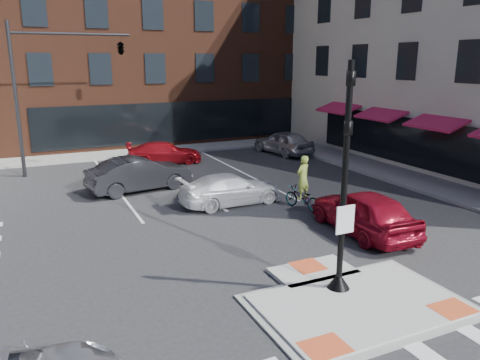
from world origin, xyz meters
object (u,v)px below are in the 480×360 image
bg_car_silver (283,142)px  cyclist (302,191)px  bg_car_red (164,153)px  white_pickup (231,189)px  bg_car_dark (140,174)px  red_sedan (364,212)px

bg_car_silver → cyclist: (-5.23, -10.63, -0.02)m
bg_car_red → white_pickup: bearing=-166.6°
white_pickup → bg_car_dark: bearing=36.3°
bg_car_dark → cyclist: 7.92m
bg_car_dark → bg_car_red: bg_car_dark is taller
red_sedan → bg_car_red: 14.82m
white_pickup → bg_car_silver: bg_car_silver is taller
white_pickup → bg_car_red: (-0.32, 9.23, -0.01)m
bg_car_silver → cyclist: cyclist is taller
bg_car_silver → bg_car_red: bearing=-13.3°
white_pickup → bg_car_dark: size_ratio=0.92×
bg_car_silver → bg_car_dark: bearing=15.0°
red_sedan → white_pickup: 5.99m
red_sedan → cyclist: bearing=-78.4°
bg_car_silver → bg_car_red: size_ratio=1.04×
cyclist → white_pickup: bearing=-56.0°
bg_car_dark → cyclist: (5.50, -5.70, -0.04)m
cyclist → bg_car_red: bearing=-94.0°
red_sedan → white_pickup: red_sedan is taller
white_pickup → bg_car_dark: bg_car_dark is taller
bg_car_silver → white_pickup: bearing=39.0°
bg_car_dark → red_sedan: bearing=-155.6°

